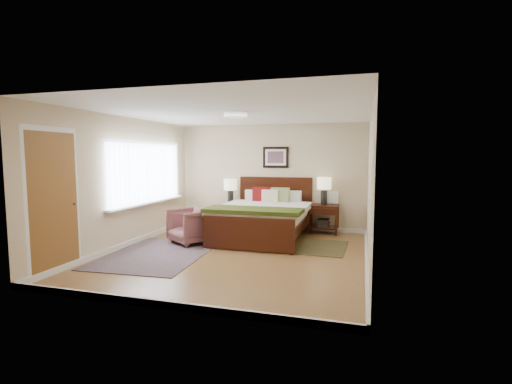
# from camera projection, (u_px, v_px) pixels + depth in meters

# --- Properties ---
(floor) EXTENTS (5.00, 5.00, 0.00)m
(floor) POSITION_uv_depth(u_px,v_px,m) (236.00, 254.00, 6.62)
(floor) COLOR brown
(floor) RESTS_ON ground
(back_wall) EXTENTS (4.50, 0.04, 2.50)m
(back_wall) POSITION_uv_depth(u_px,v_px,m) (270.00, 177.00, 8.89)
(back_wall) COLOR #C5B58E
(back_wall) RESTS_ON ground
(front_wall) EXTENTS (4.50, 0.04, 2.50)m
(front_wall) POSITION_uv_depth(u_px,v_px,m) (162.00, 201.00, 4.11)
(front_wall) COLOR #C5B58E
(front_wall) RESTS_ON ground
(left_wall) EXTENTS (0.04, 5.00, 2.50)m
(left_wall) POSITION_uv_depth(u_px,v_px,m) (125.00, 182.00, 7.12)
(left_wall) COLOR #C5B58E
(left_wall) RESTS_ON ground
(right_wall) EXTENTS (0.04, 5.00, 2.50)m
(right_wall) POSITION_uv_depth(u_px,v_px,m) (370.00, 188.00, 5.87)
(right_wall) COLOR #C5B58E
(right_wall) RESTS_ON ground
(ceiling) EXTENTS (4.50, 5.00, 0.02)m
(ceiling) POSITION_uv_depth(u_px,v_px,m) (235.00, 112.00, 6.38)
(ceiling) COLOR white
(ceiling) RESTS_ON back_wall
(window) EXTENTS (0.11, 2.72, 1.32)m
(window) POSITION_uv_depth(u_px,v_px,m) (148.00, 174.00, 7.76)
(window) COLOR silver
(window) RESTS_ON left_wall
(door) EXTENTS (0.06, 1.00, 2.18)m
(door) POSITION_uv_depth(u_px,v_px,m) (54.00, 202.00, 5.46)
(door) COLOR silver
(door) RESTS_ON ground
(ceil_fixture) EXTENTS (0.44, 0.44, 0.08)m
(ceil_fixture) POSITION_uv_depth(u_px,v_px,m) (235.00, 114.00, 6.38)
(ceil_fixture) COLOR white
(ceil_fixture) RESTS_ON ceiling
(bed) EXTENTS (1.88, 2.28, 1.23)m
(bed) POSITION_uv_depth(u_px,v_px,m) (264.00, 212.00, 7.84)
(bed) COLOR #371508
(bed) RESTS_ON ground
(wall_art) EXTENTS (0.62, 0.05, 0.50)m
(wall_art) POSITION_uv_depth(u_px,v_px,m) (276.00, 157.00, 8.77)
(wall_art) COLOR black
(wall_art) RESTS_ON back_wall
(nightstand_left) EXTENTS (0.49, 0.44, 0.58)m
(nightstand_left) POSITION_uv_depth(u_px,v_px,m) (230.00, 209.00, 8.98)
(nightstand_left) COLOR #371508
(nightstand_left) RESTS_ON ground
(nightstand_right) EXTENTS (0.66, 0.50, 0.66)m
(nightstand_right) POSITION_uv_depth(u_px,v_px,m) (323.00, 216.00, 8.38)
(nightstand_right) COLOR #371508
(nightstand_right) RESTS_ON ground
(lamp_left) EXTENTS (0.31, 0.31, 0.61)m
(lamp_left) POSITION_uv_depth(u_px,v_px,m) (230.00, 187.00, 8.95)
(lamp_left) COLOR black
(lamp_left) RESTS_ON nightstand_left
(lamp_right) EXTENTS (0.31, 0.31, 0.61)m
(lamp_right) POSITION_uv_depth(u_px,v_px,m) (324.00, 186.00, 8.32)
(lamp_right) COLOR black
(lamp_right) RESTS_ON nightstand_right
(armchair) EXTENTS (1.05, 1.05, 0.70)m
(armchair) POSITION_uv_depth(u_px,v_px,m) (191.00, 226.00, 7.43)
(armchair) COLOR brown
(armchair) RESTS_ON ground
(rug_persian) EXTENTS (1.80, 2.44, 0.01)m
(rug_persian) POSITION_uv_depth(u_px,v_px,m) (158.00, 254.00, 6.61)
(rug_persian) COLOR #0D1844
(rug_persian) RESTS_ON ground
(rug_navy) EXTENTS (0.92, 1.35, 0.01)m
(rug_navy) POSITION_uv_depth(u_px,v_px,m) (323.00, 247.00, 7.10)
(rug_navy) COLOR black
(rug_navy) RESTS_ON ground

